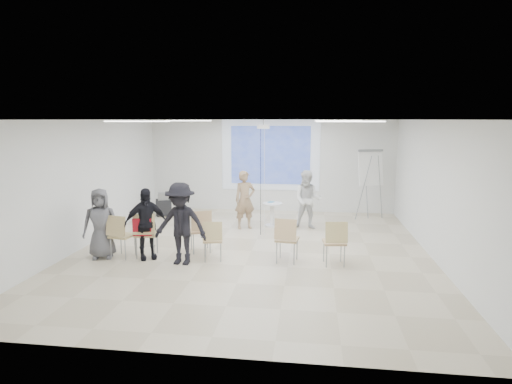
# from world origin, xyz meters

# --- Properties ---
(floor) EXTENTS (8.00, 9.00, 0.10)m
(floor) POSITION_xyz_m (0.00, 0.00, -0.05)
(floor) COLOR beige
(floor) RESTS_ON ground
(ceiling) EXTENTS (8.00, 9.00, 0.10)m
(ceiling) POSITION_xyz_m (0.00, 0.00, 3.05)
(ceiling) COLOR white
(ceiling) RESTS_ON wall_back
(wall_back) EXTENTS (8.00, 0.10, 3.00)m
(wall_back) POSITION_xyz_m (0.00, 4.55, 1.50)
(wall_back) COLOR silver
(wall_back) RESTS_ON floor
(wall_left) EXTENTS (0.10, 9.00, 3.00)m
(wall_left) POSITION_xyz_m (-4.05, 0.00, 1.50)
(wall_left) COLOR silver
(wall_left) RESTS_ON floor
(wall_right) EXTENTS (0.10, 9.00, 3.00)m
(wall_right) POSITION_xyz_m (4.05, 0.00, 1.50)
(wall_right) COLOR silver
(wall_right) RESTS_ON floor
(projection_halo) EXTENTS (3.20, 0.01, 2.30)m
(projection_halo) POSITION_xyz_m (0.00, 4.49, 1.85)
(projection_halo) COLOR silver
(projection_halo) RESTS_ON wall_back
(projection_image) EXTENTS (2.60, 0.01, 1.90)m
(projection_image) POSITION_xyz_m (0.00, 4.47, 1.85)
(projection_image) COLOR #3048A3
(projection_image) RESTS_ON wall_back
(pedestal_table) EXTENTS (0.74, 0.74, 0.70)m
(pedestal_table) POSITION_xyz_m (0.26, 2.36, 0.39)
(pedestal_table) COLOR white
(pedestal_table) RESTS_ON floor
(player_left) EXTENTS (0.80, 0.71, 1.83)m
(player_left) POSITION_xyz_m (-0.47, 2.05, 0.92)
(player_left) COLOR tan
(player_left) RESTS_ON floor
(player_right) EXTENTS (0.93, 0.77, 1.81)m
(player_right) POSITION_xyz_m (1.25, 2.25, 0.90)
(player_right) COLOR white
(player_right) RESTS_ON floor
(controller_left) EXTENTS (0.09, 0.13, 0.04)m
(controller_left) POSITION_xyz_m (-0.29, 2.30, 1.21)
(controller_left) COLOR silver
(controller_left) RESTS_ON player_left
(controller_right) EXTENTS (0.05, 0.13, 0.04)m
(controller_right) POSITION_xyz_m (1.07, 2.50, 1.22)
(controller_right) COLOR white
(controller_right) RESTS_ON player_right
(chair_far_left) EXTENTS (0.54, 0.57, 0.97)m
(chair_far_left) POSITION_xyz_m (-2.77, -0.88, 0.58)
(chair_far_left) COLOR tan
(chair_far_left) RESTS_ON floor
(chair_left_mid) EXTENTS (0.55, 0.58, 1.00)m
(chair_left_mid) POSITION_xyz_m (-2.24, -0.75, 0.59)
(chair_left_mid) COLOR tan
(chair_left_mid) RESTS_ON floor
(chair_left_inner) EXTENTS (0.62, 0.64, 0.99)m
(chair_left_inner) POSITION_xyz_m (-1.13, -0.26, 0.59)
(chair_left_inner) COLOR tan
(chair_left_inner) RESTS_ON floor
(chair_center) EXTENTS (0.49, 0.52, 0.89)m
(chair_center) POSITION_xyz_m (-0.73, -0.80, 0.52)
(chair_center) COLOR tan
(chair_center) RESTS_ON floor
(chair_right_inner) EXTENTS (0.52, 0.55, 0.98)m
(chair_right_inner) POSITION_xyz_m (0.84, -0.73, 0.58)
(chair_right_inner) COLOR tan
(chair_right_inner) RESTS_ON floor
(chair_right_far) EXTENTS (0.51, 0.54, 0.97)m
(chair_right_far) POSITION_xyz_m (1.85, -0.79, 0.57)
(chair_right_far) COLOR tan
(chair_right_far) RESTS_ON floor
(red_jacket) EXTENTS (0.41, 0.16, 0.38)m
(red_jacket) POSITION_xyz_m (-2.26, -0.88, 0.72)
(red_jacket) COLOR maroon
(red_jacket) RESTS_ON chair_left_mid
(laptop) EXTENTS (0.44, 0.39, 0.03)m
(laptop) POSITION_xyz_m (-1.16, -0.16, 0.53)
(laptop) COLOR black
(laptop) RESTS_ON chair_left_inner
(audience_left) EXTENTS (1.21, 1.07, 1.79)m
(audience_left) POSITION_xyz_m (-2.19, -0.83, 0.90)
(audience_left) COLOR black
(audience_left) RESTS_ON floor
(audience_mid) EXTENTS (1.32, 0.80, 1.96)m
(audience_mid) POSITION_xyz_m (-1.34, -1.06, 0.98)
(audience_mid) COLOR black
(audience_mid) RESTS_ON floor
(audience_outer) EXTENTS (0.97, 0.79, 1.73)m
(audience_outer) POSITION_xyz_m (-3.19, -0.89, 0.86)
(audience_outer) COLOR #5D5D62
(audience_outer) RESTS_ON floor
(flipchart_easel) EXTENTS (0.87, 0.69, 2.12)m
(flipchart_easel) POSITION_xyz_m (3.09, 3.61, 1.56)
(flipchart_easel) COLOR gray
(flipchart_easel) RESTS_ON floor
(av_cart) EXTENTS (0.58, 0.53, 0.73)m
(av_cart) POSITION_xyz_m (-3.26, 3.31, 0.33)
(av_cart) COLOR black
(av_cart) RESTS_ON floor
(ceiling_projector) EXTENTS (0.30, 0.25, 3.00)m
(ceiling_projector) POSITION_xyz_m (0.10, 1.49, 2.69)
(ceiling_projector) COLOR white
(ceiling_projector) RESTS_ON ceiling
(fluor_panel_nw) EXTENTS (1.20, 0.30, 0.02)m
(fluor_panel_nw) POSITION_xyz_m (-2.00, 2.00, 2.97)
(fluor_panel_nw) COLOR white
(fluor_panel_nw) RESTS_ON ceiling
(fluor_panel_ne) EXTENTS (1.20, 0.30, 0.02)m
(fluor_panel_ne) POSITION_xyz_m (2.00, 2.00, 2.97)
(fluor_panel_ne) COLOR white
(fluor_panel_ne) RESTS_ON ceiling
(fluor_panel_sw) EXTENTS (1.20, 0.30, 0.02)m
(fluor_panel_sw) POSITION_xyz_m (-2.00, -1.50, 2.97)
(fluor_panel_sw) COLOR white
(fluor_panel_sw) RESTS_ON ceiling
(fluor_panel_se) EXTENTS (1.20, 0.30, 0.02)m
(fluor_panel_se) POSITION_xyz_m (2.00, -1.50, 2.97)
(fluor_panel_se) COLOR white
(fluor_panel_se) RESTS_ON ceiling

